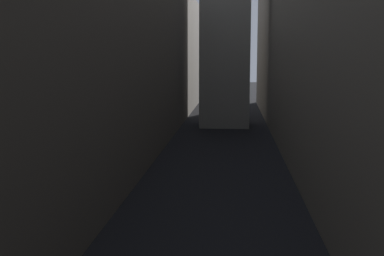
{
  "coord_description": "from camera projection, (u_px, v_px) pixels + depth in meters",
  "views": [
    {
      "loc": [
        1.14,
        9.09,
        8.77
      ],
      "look_at": [
        0.0,
        22.42,
        6.81
      ],
      "focal_mm": 45.75,
      "sensor_mm": 36.0,
      "label": 1
    }
  ],
  "objects": [
    {
      "name": "ground_plane",
      "position": [
        219.0,
        165.0,
        39.73
      ],
      "size": [
        264.0,
        264.0,
        0.0
      ],
      "primitive_type": "plane",
      "color": "black"
    },
    {
      "name": "building_block_left",
      "position": [
        80.0,
        51.0,
        41.37
      ],
      "size": [
        12.73,
        108.0,
        18.41
      ],
      "primitive_type": "cube",
      "color": "#60594F",
      "rests_on": "ground"
    },
    {
      "name": "building_block_right",
      "position": [
        372.0,
        5.0,
        38.83
      ],
      "size": [
        13.08,
        108.0,
        25.63
      ],
      "primitive_type": "cube",
      "color": "#756B5B",
      "rests_on": "ground"
    }
  ]
}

